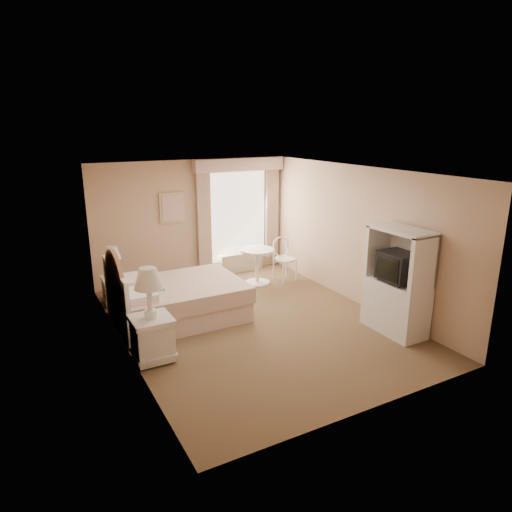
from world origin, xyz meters
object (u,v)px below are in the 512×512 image
nightstand_far (115,282)px  armoire (397,290)px  cafe_chair (283,255)px  nightstand_near (152,327)px  bed (174,300)px  round_table (257,261)px

nightstand_far → armoire: 4.95m
cafe_chair → nightstand_near: bearing=-154.7°
bed → round_table: bed is taller
nightstand_near → nightstand_far: 2.42m
bed → nightstand_far: 1.41m
nightstand_near → nightstand_far: size_ratio=1.25×
round_table → armoire: bearing=-74.8°
bed → round_table: bearing=23.5°
nightstand_far → armoire: size_ratio=0.63×
armoire → cafe_chair: bearing=94.4°
nightstand_near → cafe_chair: bearing=31.2°
cafe_chair → armoire: armoire is taller
nightstand_far → cafe_chair: 3.44m
nightstand_near → nightstand_far: (0.00, 2.42, -0.10)m
bed → armoire: 3.64m
cafe_chair → bed: bearing=-168.2°
nightstand_near → round_table: nightstand_near is taller
nightstand_far → cafe_chair: (3.42, -0.34, 0.13)m
armoire → nightstand_far: bearing=137.6°
nightstand_near → cafe_chair: size_ratio=1.45×
bed → round_table: size_ratio=2.88×
nightstand_near → round_table: (2.82, 2.12, -0.01)m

